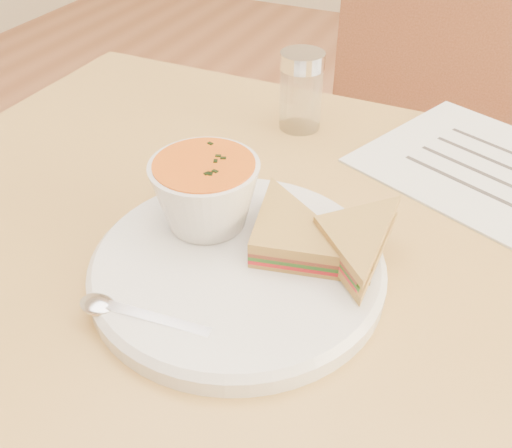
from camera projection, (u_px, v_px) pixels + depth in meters
The scene contains 8 objects.
chair_far at pixel (403, 163), 1.18m from camera, with size 0.44×0.44×0.99m, color brown, non-canonical shape.
plate at pixel (238, 268), 0.54m from camera, with size 0.28×0.28×0.02m, color silver, non-canonical shape.
soup_bowl at pixel (206, 197), 0.56m from camera, with size 0.11×0.11×0.07m, color silver, non-canonical shape.
sandwich_half_a at pixel (248, 259), 0.51m from camera, with size 0.11×0.11×0.03m, color #BB9642, non-canonical shape.
sandwich_half_b at pixel (313, 228), 0.53m from camera, with size 0.09×0.09×0.03m, color #BB9642, non-canonical shape.
spoon at pixel (149, 318), 0.47m from camera, with size 0.17×0.03×0.01m, color silver, non-canonical shape.
paper_menu at pixel (510, 178), 0.67m from camera, with size 0.33×0.24×0.00m, color silver, non-canonical shape.
condiment_shaker at pixel (301, 91), 0.75m from camera, with size 0.06×0.06×0.10m, color silver, non-canonical shape.
Camera 1 is at (0.14, -0.42, 1.12)m, focal length 40.00 mm.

